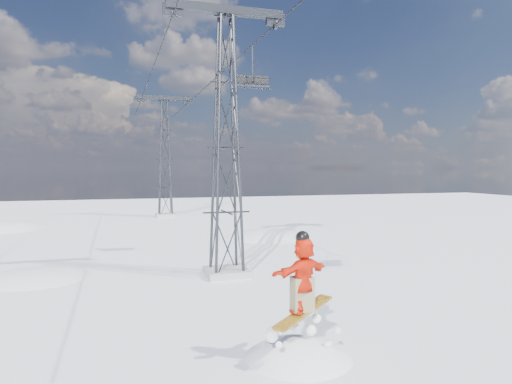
# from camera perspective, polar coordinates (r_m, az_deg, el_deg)

# --- Properties ---
(ground) EXTENTS (120.00, 120.00, 0.00)m
(ground) POSITION_cam_1_polar(r_m,az_deg,el_deg) (12.47, 1.61, -18.84)
(ground) COLOR white
(ground) RESTS_ON ground
(snow_terrain) EXTENTS (39.00, 37.00, 22.00)m
(snow_terrain) POSITION_cam_1_polar(r_m,az_deg,el_deg) (35.21, -18.61, -20.99)
(snow_terrain) COLOR white
(snow_terrain) RESTS_ON ground
(lift_tower_near) EXTENTS (5.20, 1.80, 11.43)m
(lift_tower_near) POSITION_cam_1_polar(r_m,az_deg,el_deg) (19.51, -3.74, 5.43)
(lift_tower_near) COLOR #999999
(lift_tower_near) RESTS_ON ground
(lift_tower_far) EXTENTS (5.20, 1.80, 11.43)m
(lift_tower_far) POSITION_cam_1_polar(r_m,az_deg,el_deg) (44.20, -11.31, 4.02)
(lift_tower_far) COLOR #999999
(lift_tower_far) RESTS_ON ground
(haul_cables) EXTENTS (4.46, 51.00, 0.06)m
(haul_cables) POSITION_cam_1_polar(r_m,az_deg,el_deg) (31.41, -8.81, 14.37)
(haul_cables) COLOR black
(haul_cables) RESTS_ON ground
(lift_chair_mid) EXTENTS (1.80, 0.52, 2.24)m
(lift_chair_mid) POSITION_cam_1_polar(r_m,az_deg,el_deg) (23.85, -0.48, 13.69)
(lift_chair_mid) COLOR black
(lift_chair_mid) RESTS_ON ground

